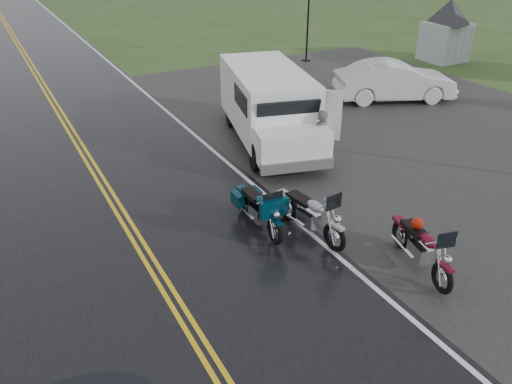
{
  "coord_description": "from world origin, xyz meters",
  "views": [
    {
      "loc": [
        -2.3,
        -7.25,
        6.73
      ],
      "look_at": [
        2.8,
        2.0,
        1.0
      ],
      "focal_mm": 35.0,
      "sensor_mm": 36.0,
      "label": 1
    }
  ],
  "objects_px": {
    "sedan_white": "(394,82)",
    "motorcycle_red": "(445,267)",
    "van_white": "(257,132)",
    "motorcycle_silver": "(335,227)",
    "lamp_post_far_right": "(308,22)",
    "person_at_van": "(320,140)",
    "visitor_center": "(449,15)",
    "motorcycle_teal": "(275,222)"
  },
  "relations": [
    {
      "from": "visitor_center",
      "to": "motorcycle_red",
      "type": "distance_m",
      "value": 20.71
    },
    {
      "from": "motorcycle_red",
      "to": "person_at_van",
      "type": "xyz_separation_m",
      "value": [
        1.32,
        6.19,
        0.23
      ]
    },
    {
      "from": "sedan_white",
      "to": "lamp_post_far_right",
      "type": "height_order",
      "value": "lamp_post_far_right"
    },
    {
      "from": "motorcycle_red",
      "to": "motorcycle_silver",
      "type": "height_order",
      "value": "motorcycle_silver"
    },
    {
      "from": "person_at_van",
      "to": "motorcycle_silver",
      "type": "bearing_deg",
      "value": 42.02
    },
    {
      "from": "person_at_van",
      "to": "lamp_post_far_right",
      "type": "distance_m",
      "value": 13.44
    },
    {
      "from": "sedan_white",
      "to": "motorcycle_red",
      "type": "bearing_deg",
      "value": 165.15
    },
    {
      "from": "visitor_center",
      "to": "van_white",
      "type": "distance_m",
      "value": 17.23
    },
    {
      "from": "person_at_van",
      "to": "van_white",
      "type": "bearing_deg",
      "value": -37.79
    },
    {
      "from": "lamp_post_far_right",
      "to": "van_white",
      "type": "bearing_deg",
      "value": -130.18
    },
    {
      "from": "motorcycle_red",
      "to": "motorcycle_teal",
      "type": "xyz_separation_m",
      "value": [
        -2.07,
        3.13,
        -0.02
      ]
    },
    {
      "from": "motorcycle_silver",
      "to": "sedan_white",
      "type": "relative_size",
      "value": 0.48
    },
    {
      "from": "van_white",
      "to": "lamp_post_far_right",
      "type": "bearing_deg",
      "value": 64.83
    },
    {
      "from": "lamp_post_far_right",
      "to": "motorcycle_teal",
      "type": "bearing_deg",
      "value": -126.3
    },
    {
      "from": "motorcycle_red",
      "to": "sedan_white",
      "type": "distance_m",
      "value": 12.79
    },
    {
      "from": "visitor_center",
      "to": "motorcycle_red",
      "type": "relative_size",
      "value": 7.05
    },
    {
      "from": "motorcycle_silver",
      "to": "sedan_white",
      "type": "xyz_separation_m",
      "value": [
        8.94,
        7.83,
        0.12
      ]
    },
    {
      "from": "visitor_center",
      "to": "motorcycle_teal",
      "type": "relative_size",
      "value": 7.23
    },
    {
      "from": "van_white",
      "to": "motorcycle_red",
      "type": "bearing_deg",
      "value": -70.86
    },
    {
      "from": "lamp_post_far_right",
      "to": "person_at_van",
      "type": "bearing_deg",
      "value": -122.34
    },
    {
      "from": "person_at_van",
      "to": "sedan_white",
      "type": "bearing_deg",
      "value": -166.78
    },
    {
      "from": "motorcycle_teal",
      "to": "lamp_post_far_right",
      "type": "distance_m",
      "value": 17.88
    },
    {
      "from": "motorcycle_silver",
      "to": "sedan_white",
      "type": "distance_m",
      "value": 11.88
    },
    {
      "from": "motorcycle_teal",
      "to": "sedan_white",
      "type": "height_order",
      "value": "sedan_white"
    },
    {
      "from": "motorcycle_silver",
      "to": "visitor_center",
      "type": "bearing_deg",
      "value": 29.87
    },
    {
      "from": "van_white",
      "to": "sedan_white",
      "type": "height_order",
      "value": "van_white"
    },
    {
      "from": "visitor_center",
      "to": "motorcycle_teal",
      "type": "distance_m",
      "value": 20.44
    },
    {
      "from": "visitor_center",
      "to": "motorcycle_red",
      "type": "height_order",
      "value": "visitor_center"
    },
    {
      "from": "motorcycle_teal",
      "to": "motorcycle_silver",
      "type": "relative_size",
      "value": 0.94
    },
    {
      "from": "motorcycle_red",
      "to": "lamp_post_far_right",
      "type": "distance_m",
      "value": 19.5
    },
    {
      "from": "motorcycle_teal",
      "to": "motorcycle_silver",
      "type": "height_order",
      "value": "motorcycle_silver"
    },
    {
      "from": "motorcycle_teal",
      "to": "sedan_white",
      "type": "bearing_deg",
      "value": 36.75
    },
    {
      "from": "motorcycle_silver",
      "to": "person_at_van",
      "type": "distance_m",
      "value": 4.61
    },
    {
      "from": "person_at_van",
      "to": "motorcycle_teal",
      "type": "bearing_deg",
      "value": 24.79
    },
    {
      "from": "motorcycle_red",
      "to": "visitor_center",
      "type": "bearing_deg",
      "value": 57.27
    },
    {
      "from": "van_white",
      "to": "motorcycle_silver",
      "type": "bearing_deg",
      "value": -81.62
    },
    {
      "from": "motorcycle_teal",
      "to": "lamp_post_far_right",
      "type": "bearing_deg",
      "value": 55.68
    },
    {
      "from": "visitor_center",
      "to": "sedan_white",
      "type": "relative_size",
      "value": 3.24
    },
    {
      "from": "motorcycle_silver",
      "to": "van_white",
      "type": "bearing_deg",
      "value": 77.07
    },
    {
      "from": "motorcycle_red",
      "to": "lamp_post_far_right",
      "type": "height_order",
      "value": "lamp_post_far_right"
    },
    {
      "from": "sedan_white",
      "to": "visitor_center",
      "type": "bearing_deg",
      "value": -37.82
    },
    {
      "from": "motorcycle_red",
      "to": "van_white",
      "type": "xyz_separation_m",
      "value": [
        -0.5,
        6.87,
        0.58
      ]
    }
  ]
}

